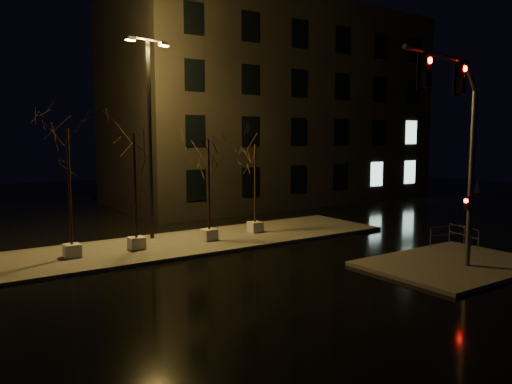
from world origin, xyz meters
TOP-DOWN VIEW (x-y plane):
  - ground at (0.00, 0.00)m, footprint 90.00×90.00m
  - median at (0.00, 6.00)m, footprint 22.00×5.00m
  - sidewalk_corner at (7.50, -3.50)m, footprint 7.00×5.00m
  - building at (14.00, 18.00)m, footprint 25.00×12.00m
  - tree_1 at (-4.93, 5.93)m, footprint 1.80×1.80m
  - tree_2 at (-2.16, 5.84)m, footprint 1.80×1.80m
  - tree_3 at (1.46, 5.72)m, footprint 1.80×1.80m
  - tree_4 at (4.46, 6.18)m, footprint 1.80×1.80m
  - traffic_signal_mast at (6.26, -4.36)m, footprint 6.26×1.24m
  - streetlight_main at (-0.64, 7.74)m, footprint 2.40×0.82m
  - guard_rail_a at (10.00, -1.50)m, footprint 2.14×0.37m
  - guard_rail_b at (10.50, -1.96)m, footprint 0.54×1.85m

SIDE VIEW (x-z plane):
  - ground at x=0.00m, z-range 0.00..0.00m
  - median at x=0.00m, z-range 0.00..0.15m
  - sidewalk_corner at x=7.50m, z-range 0.00..0.15m
  - guard_rail_b at x=10.50m, z-range 0.28..1.19m
  - guard_rail_a at x=10.00m, z-range 0.29..1.23m
  - tree_4 at x=4.46m, z-range 1.38..6.11m
  - tree_3 at x=1.46m, z-range 1.45..6.46m
  - tree_2 at x=-2.16m, z-range 1.52..6.81m
  - tree_1 at x=-4.93m, z-range 1.57..7.06m
  - traffic_signal_mast at x=6.26m, z-range 1.37..9.12m
  - streetlight_main at x=-0.64m, z-range 0.89..10.54m
  - building at x=14.00m, z-range 0.00..15.00m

